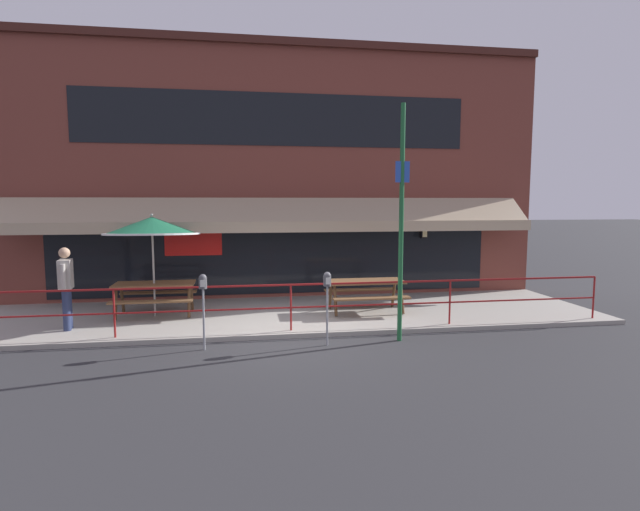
{
  "coord_description": "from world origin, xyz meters",
  "views": [
    {
      "loc": [
        -0.99,
        -9.72,
        2.74
      ],
      "look_at": [
        0.81,
        1.6,
        1.5
      ],
      "focal_mm": 28.0,
      "sensor_mm": 36.0,
      "label": 1
    }
  ],
  "objects_px": {
    "parking_meter_far": "(327,286)",
    "picnic_table_left": "(155,290)",
    "picnic_table_centre": "(366,287)",
    "patio_umbrella_left": "(152,226)",
    "parking_meter_near": "(203,289)",
    "street_sign_pole": "(401,222)",
    "pedestrian_walking": "(66,284)"
  },
  "relations": [
    {
      "from": "patio_umbrella_left",
      "to": "street_sign_pole",
      "type": "xyz_separation_m",
      "value": [
        5.07,
        -2.55,
        0.17
      ]
    },
    {
      "from": "parking_meter_near",
      "to": "street_sign_pole",
      "type": "bearing_deg",
      "value": 0.37
    },
    {
      "from": "parking_meter_near",
      "to": "street_sign_pole",
      "type": "xyz_separation_m",
      "value": [
        3.77,
        0.02,
        1.21
      ]
    },
    {
      "from": "picnic_table_centre",
      "to": "patio_umbrella_left",
      "type": "bearing_deg",
      "value": 175.93
    },
    {
      "from": "picnic_table_left",
      "to": "picnic_table_centre",
      "type": "xyz_separation_m",
      "value": [
        4.94,
        -0.4,
        0.0
      ]
    },
    {
      "from": "pedestrian_walking",
      "to": "street_sign_pole",
      "type": "bearing_deg",
      "value": -13.12
    },
    {
      "from": "pedestrian_walking",
      "to": "parking_meter_far",
      "type": "relative_size",
      "value": 1.2
    },
    {
      "from": "patio_umbrella_left",
      "to": "parking_meter_far",
      "type": "distance_m",
      "value": 4.59
    },
    {
      "from": "picnic_table_left",
      "to": "patio_umbrella_left",
      "type": "xyz_separation_m",
      "value": [
        -0.0,
        -0.05,
        1.47
      ]
    },
    {
      "from": "picnic_table_centre",
      "to": "street_sign_pole",
      "type": "xyz_separation_m",
      "value": [
        0.13,
        -2.2,
        1.65
      ]
    },
    {
      "from": "pedestrian_walking",
      "to": "parking_meter_far",
      "type": "bearing_deg",
      "value": -17.72
    },
    {
      "from": "picnic_table_left",
      "to": "pedestrian_walking",
      "type": "height_order",
      "value": "pedestrian_walking"
    },
    {
      "from": "patio_umbrella_left",
      "to": "picnic_table_left",
      "type": "bearing_deg",
      "value": 90.0
    },
    {
      "from": "pedestrian_walking",
      "to": "street_sign_pole",
      "type": "height_order",
      "value": "street_sign_pole"
    },
    {
      "from": "pedestrian_walking",
      "to": "street_sign_pole",
      "type": "distance_m",
      "value": 6.94
    },
    {
      "from": "picnic_table_centre",
      "to": "picnic_table_left",
      "type": "bearing_deg",
      "value": 175.34
    },
    {
      "from": "pedestrian_walking",
      "to": "parking_meter_far",
      "type": "xyz_separation_m",
      "value": [
        5.17,
        -1.65,
        0.09
      ]
    },
    {
      "from": "patio_umbrella_left",
      "to": "street_sign_pole",
      "type": "bearing_deg",
      "value": -26.74
    },
    {
      "from": "parking_meter_near",
      "to": "pedestrian_walking",
      "type": "bearing_deg",
      "value": 151.26
    },
    {
      "from": "pedestrian_walking",
      "to": "parking_meter_far",
      "type": "height_order",
      "value": "pedestrian_walking"
    },
    {
      "from": "pedestrian_walking",
      "to": "street_sign_pole",
      "type": "relative_size",
      "value": 0.37
    },
    {
      "from": "street_sign_pole",
      "to": "picnic_table_left",
      "type": "bearing_deg",
      "value": 152.8
    },
    {
      "from": "pedestrian_walking",
      "to": "parking_meter_near",
      "type": "height_order",
      "value": "pedestrian_walking"
    },
    {
      "from": "patio_umbrella_left",
      "to": "parking_meter_far",
      "type": "relative_size",
      "value": 1.67
    },
    {
      "from": "picnic_table_centre",
      "to": "patio_umbrella_left",
      "type": "relative_size",
      "value": 0.76
    },
    {
      "from": "picnic_table_centre",
      "to": "street_sign_pole",
      "type": "height_order",
      "value": "street_sign_pole"
    },
    {
      "from": "picnic_table_centre",
      "to": "parking_meter_near",
      "type": "distance_m",
      "value": 4.29
    },
    {
      "from": "patio_umbrella_left",
      "to": "parking_meter_near",
      "type": "relative_size",
      "value": 1.67
    },
    {
      "from": "parking_meter_far",
      "to": "picnic_table_centre",
      "type": "bearing_deg",
      "value": 59.84
    },
    {
      "from": "patio_umbrella_left",
      "to": "parking_meter_far",
      "type": "xyz_separation_m",
      "value": [
        3.6,
        -2.66,
        -1.03
      ]
    },
    {
      "from": "parking_meter_far",
      "to": "picnic_table_left",
      "type": "bearing_deg",
      "value": 143.02
    },
    {
      "from": "parking_meter_near",
      "to": "parking_meter_far",
      "type": "xyz_separation_m",
      "value": [
        2.3,
        -0.08,
        0.0
      ]
    }
  ]
}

